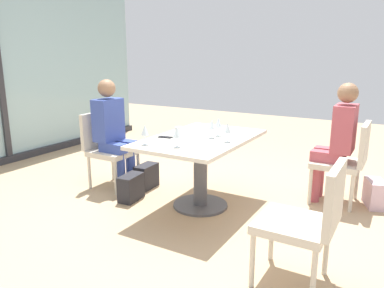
# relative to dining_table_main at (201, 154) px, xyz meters

# --- Properties ---
(ground_plane) EXTENTS (12.00, 12.00, 0.00)m
(ground_plane) POSITION_rel_dining_table_main_xyz_m (0.00, 0.00, -0.55)
(ground_plane) COLOR tan
(dining_table_main) EXTENTS (1.37, 0.89, 0.73)m
(dining_table_main) POSITION_rel_dining_table_main_xyz_m (0.00, 0.00, 0.00)
(dining_table_main) COLOR silver
(dining_table_main) RESTS_ON ground_plane
(chair_near_window) EXTENTS (0.46, 0.51, 0.87)m
(chair_near_window) POSITION_rel_dining_table_main_xyz_m (0.00, 1.26, -0.06)
(chair_near_window) COLOR beige
(chair_near_window) RESTS_ON ground_plane
(chair_front_right) EXTENTS (0.46, 0.50, 0.87)m
(chair_front_right) POSITION_rel_dining_table_main_xyz_m (0.82, -1.26, -0.06)
(chair_front_right) COLOR beige
(chair_front_right) RESTS_ON ground_plane
(chair_front_left) EXTENTS (0.46, 0.50, 0.87)m
(chair_front_left) POSITION_rel_dining_table_main_xyz_m (-0.82, -1.26, -0.06)
(chair_front_left) COLOR beige
(chair_front_left) RESTS_ON ground_plane
(person_near_window) EXTENTS (0.34, 0.39, 1.26)m
(person_near_window) POSITION_rel_dining_table_main_xyz_m (-0.00, 1.15, 0.15)
(person_near_window) COLOR #384C9E
(person_near_window) RESTS_ON ground_plane
(person_front_right) EXTENTS (0.34, 0.39, 1.26)m
(person_front_right) POSITION_rel_dining_table_main_xyz_m (0.82, -1.15, 0.15)
(person_front_right) COLOR #B24C56
(person_front_right) RESTS_ON ground_plane
(wine_glass_0) EXTENTS (0.07, 0.07, 0.18)m
(wine_glass_0) POSITION_rel_dining_table_main_xyz_m (0.15, -0.12, 0.31)
(wine_glass_0) COLOR silver
(wine_glass_0) RESTS_ON dining_table_main
(wine_glass_1) EXTENTS (0.07, 0.07, 0.18)m
(wine_glass_1) POSITION_rel_dining_table_main_xyz_m (-0.45, -0.01, 0.31)
(wine_glass_1) COLOR silver
(wine_glass_1) RESTS_ON dining_table_main
(wine_glass_2) EXTENTS (0.07, 0.07, 0.18)m
(wine_glass_2) POSITION_rel_dining_table_main_xyz_m (0.02, -0.11, 0.31)
(wine_glass_2) COLOR silver
(wine_glass_2) RESTS_ON dining_table_main
(wine_glass_3) EXTENTS (0.07, 0.07, 0.18)m
(wine_glass_3) POSITION_rel_dining_table_main_xyz_m (-0.05, -0.31, 0.31)
(wine_glass_3) COLOR silver
(wine_glass_3) RESTS_ON dining_table_main
(wine_glass_4) EXTENTS (0.07, 0.07, 0.18)m
(wine_glass_4) POSITION_rel_dining_table_main_xyz_m (-0.52, 0.29, 0.31)
(wine_glass_4) COLOR silver
(wine_glass_4) RESTS_ON dining_table_main
(coffee_cup) EXTENTS (0.08, 0.08, 0.09)m
(coffee_cup) POSITION_rel_dining_table_main_xyz_m (-0.04, 0.23, 0.22)
(coffee_cup) COLOR white
(coffee_cup) RESTS_ON dining_table_main
(cell_phone_on_table) EXTENTS (0.09, 0.15, 0.01)m
(cell_phone_on_table) POSITION_rel_dining_table_main_xyz_m (-0.18, 0.30, 0.18)
(cell_phone_on_table) COLOR black
(cell_phone_on_table) RESTS_ON dining_table_main
(handbag_0) EXTENTS (0.32, 0.19, 0.28)m
(handbag_0) POSITION_rel_dining_table_main_xyz_m (-0.23, 0.73, -0.41)
(handbag_0) COLOR #232328
(handbag_0) RESTS_ON ground_plane
(handbag_1) EXTENTS (0.34, 0.26, 0.28)m
(handbag_1) POSITION_rel_dining_table_main_xyz_m (0.90, -1.55, -0.41)
(handbag_1) COLOR beige
(handbag_1) RESTS_ON ground_plane
(handbag_2) EXTENTS (0.31, 0.17, 0.28)m
(handbag_2) POSITION_rel_dining_table_main_xyz_m (0.16, 0.81, -0.41)
(handbag_2) COLOR #232328
(handbag_2) RESTS_ON ground_plane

